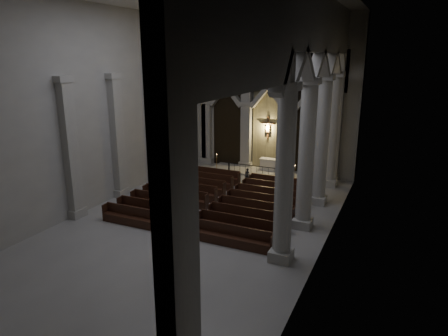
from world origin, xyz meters
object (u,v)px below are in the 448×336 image
Objects in this scene: candle_stand_left at (217,168)px; altar at (271,164)px; candle_stand_right at (295,178)px; worshipper at (247,176)px; altar_rail at (257,169)px; pews at (218,202)px.

altar is at bearing 29.51° from candle_stand_left.
candle_stand_right is at bearing 2.44° from candle_stand_left.
altar_rail is at bearing 93.49° from worshipper.
worshipper is (-3.11, -1.71, 0.21)m from candle_stand_right.
candle_stand_left is at bearing 162.87° from worshipper.
altar is at bearing 74.15° from altar_rail.
candle_stand_right is at bearing -37.68° from altar.
altar_rail is (-0.54, -1.90, 0.00)m from altar.
altar_rail is 1.71m from worshipper.
altar is 3.67m from worshipper.
candle_stand_right is 7.56m from pews.
pews is (3.29, -6.67, -0.10)m from candle_stand_left.
candle_stand_left reaches higher than candle_stand_right.
worshipper reaches higher than pews.
altar is 1.97m from altar_rail.
altar_rail is at bearing 90.00° from pews.
worshipper is (3.18, -1.44, 0.13)m from candle_stand_left.
altar is 3.12m from candle_stand_right.
worshipper is (-0.65, -3.61, -0.06)m from altar.
candle_stand_left reaches higher than pews.
candle_stand_left is at bearing -150.49° from altar.
candle_stand_left is at bearing -175.30° from altar_rail.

